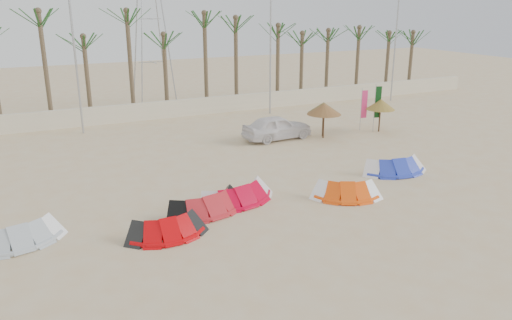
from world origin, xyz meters
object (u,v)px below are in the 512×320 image
kite_red_right (235,191)px  kite_orange (342,188)px  kite_blue (392,164)px  parasol_right (381,104)px  kite_red_mid (205,200)px  parasol_mid (324,108)px  car (277,127)px  kite_grey (17,231)px  kite_red_left (165,225)px  parasol_left (324,109)px

kite_red_right → kite_orange: bearing=-21.1°
kite_blue → parasol_right: parasol_right is taller
parasol_right → kite_red_mid: bearing=-154.1°
kite_red_mid → parasol_mid: parasol_mid is taller
kite_orange → parasol_right: bearing=43.6°
car → kite_orange: bearing=165.2°
kite_grey → car: bearing=29.1°
kite_grey → car: (15.23, 8.46, 0.35)m
kite_red_left → kite_orange: size_ratio=0.87×
kite_orange → parasol_left: (4.80, 8.90, 1.48)m
parasol_mid → parasol_right: (4.08, -0.64, -0.03)m
kite_red_mid → parasol_right: 16.90m
kite_blue → parasol_right: (4.79, 6.88, 1.44)m
kite_red_mid → kite_orange: bearing=-12.0°
kite_grey → kite_red_left: 5.30m
kite_red_mid → kite_red_left: bearing=-144.2°
parasol_mid → kite_red_mid: bearing=-144.1°
parasol_mid → kite_grey: bearing=-156.8°
kite_red_mid → parasol_mid: (11.07, 8.00, 1.46)m
kite_orange → car: 10.16m
parasol_left → car: 3.18m
kite_orange → parasol_right: (9.09, 8.65, 1.44)m
kite_grey → kite_orange: size_ratio=0.99×
kite_red_left → kite_blue: same height
parasol_left → kite_blue: bearing=-94.0°
kite_red_mid → car: (8.07, 8.66, 0.35)m
kite_red_left → parasol_left: (13.02, 9.18, 1.48)m
kite_orange → parasol_left: parasol_left is taller
kite_red_mid → car: car is taller
car → parasol_mid: bearing=-105.8°
kite_red_right → parasol_mid: parasol_mid is taller
kite_grey → kite_orange: same height
kite_orange → kite_red_mid: bearing=168.0°
kite_orange → parasol_mid: 10.66m
kite_red_left → parasol_right: parasol_right is taller
kite_red_left → parasol_right: size_ratio=1.36×
kite_orange → parasol_mid: (5.01, 9.29, 1.47)m
parasol_mid → parasol_right: bearing=-8.9°
kite_red_left → kite_orange: bearing=1.9°
kite_blue → car: size_ratio=0.79×
kite_grey → kite_red_left: size_ratio=1.14×
parasol_mid → car: size_ratio=0.50×
kite_red_left → parasol_mid: (13.24, 9.57, 1.47)m
kite_orange → car: (2.01, 9.95, 0.35)m
kite_blue → parasol_mid: 7.70m
kite_red_mid → parasol_right: parasol_right is taller
parasol_mid → parasol_right: 4.13m
kite_red_right → parasol_left: bearing=37.6°
kite_orange → parasol_left: bearing=61.7°
kite_red_mid → car: bearing=47.0°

